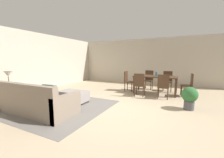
{
  "coord_description": "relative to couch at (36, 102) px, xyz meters",
  "views": [
    {
      "loc": [
        1.64,
        -3.66,
        1.45
      ],
      "look_at": [
        -0.49,
        0.73,
        0.78
      ],
      "focal_mm": 22.7,
      "sensor_mm": 36.0,
      "label": 1
    }
  ],
  "objects": [
    {
      "name": "wall_left",
      "position": [
        -2.63,
        1.7,
        1.06
      ],
      "size": [
        0.12,
        11.0,
        2.7
      ],
      "primitive_type": "cube",
      "color": "#BCB2A0",
      "rests_on": "ground_plane"
    },
    {
      "name": "wall_back",
      "position": [
        1.87,
        6.2,
        1.06
      ],
      "size": [
        9.0,
        0.12,
        2.7
      ],
      "primitive_type": "cube",
      "color": "#BCB2A0",
      "rests_on": "ground_plane"
    },
    {
      "name": "side_table",
      "position": [
        -1.42,
        0.11,
        0.16
      ],
      "size": [
        0.4,
        0.4,
        0.58
      ],
      "color": "olive",
      "rests_on": "ground_plane"
    },
    {
      "name": "dining_chair_head_west",
      "position": [
        1.32,
        3.74,
        0.23
      ],
      "size": [
        0.41,
        0.41,
        0.92
      ],
      "color": "#422B1C",
      "rests_on": "ground_plane"
    },
    {
      "name": "dining_chair_near_left",
      "position": [
        2.08,
        2.95,
        0.23
      ],
      "size": [
        0.43,
        0.43,
        0.92
      ],
      "color": "#422B1C",
      "rests_on": "ground_plane"
    },
    {
      "name": "vase_centerpiece",
      "position": [
        2.6,
        3.77,
        0.56
      ],
      "size": [
        0.12,
        0.12,
        0.18
      ],
      "primitive_type": "cylinder",
      "color": "slate",
      "rests_on": "dining_table"
    },
    {
      "name": "dining_chair_head_east",
      "position": [
        3.83,
        3.79,
        0.23
      ],
      "size": [
        0.43,
        0.43,
        0.92
      ],
      "color": "#422B1C",
      "rests_on": "ground_plane"
    },
    {
      "name": "ground_plane",
      "position": [
        1.87,
        1.2,
        -0.29
      ],
      "size": [
        10.8,
        10.8,
        0.0
      ],
      "primitive_type": "plane",
      "color": "tan"
    },
    {
      "name": "area_rug",
      "position": [
        0.14,
        0.61,
        -0.29
      ],
      "size": [
        3.0,
        2.8,
        0.01
      ],
      "primitive_type": "cube",
      "color": "slate",
      "rests_on": "ground_plane"
    },
    {
      "name": "potted_plant",
      "position": [
        3.79,
        2.11,
        0.1
      ],
      "size": [
        0.45,
        0.45,
        0.67
      ],
      "color": "#4C4C51",
      "rests_on": "ground_plane"
    },
    {
      "name": "couch",
      "position": [
        0.0,
        0.0,
        0.0
      ],
      "size": [
        2.24,
        0.92,
        0.86
      ],
      "color": "gray",
      "rests_on": "ground_plane"
    },
    {
      "name": "table_lamp",
      "position": [
        -1.42,
        0.11,
        0.7
      ],
      "size": [
        0.26,
        0.26,
        0.53
      ],
      "color": "brown",
      "rests_on": "side_table"
    },
    {
      "name": "dining_chair_near_right",
      "position": [
        2.96,
        2.98,
        0.23
      ],
      "size": [
        0.42,
        0.42,
        0.92
      ],
      "color": "#422B1C",
      "rests_on": "ground_plane"
    },
    {
      "name": "ottoman_table",
      "position": [
        0.28,
        1.17,
        -0.06
      ],
      "size": [
        0.95,
        0.58,
        0.4
      ],
      "color": "gray",
      "rests_on": "ground_plane"
    },
    {
      "name": "dining_chair_far_left",
      "position": [
        2.1,
        4.62,
        0.23
      ],
      "size": [
        0.41,
        0.41,
        0.92
      ],
      "color": "#422B1C",
      "rests_on": "ground_plane"
    },
    {
      "name": "dining_table",
      "position": [
        2.55,
        3.77,
        0.38
      ],
      "size": [
        1.77,
        0.9,
        0.76
      ],
      "color": "#422B1C",
      "rests_on": "ground_plane"
    },
    {
      "name": "dining_chair_far_right",
      "position": [
        2.98,
        4.56,
        0.23
      ],
      "size": [
        0.42,
        0.42,
        0.92
      ],
      "color": "#422B1C",
      "rests_on": "ground_plane"
    }
  ]
}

